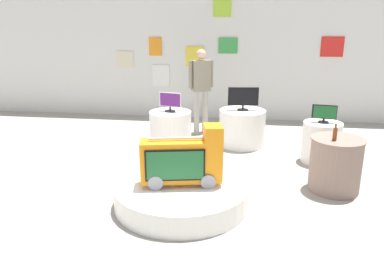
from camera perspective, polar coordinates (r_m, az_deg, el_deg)
ground_plane at (r=5.40m, az=-3.51°, el=-9.42°), size 30.00×30.00×0.00m
back_wall_display at (r=9.51m, az=1.82°, el=11.98°), size 11.84×0.13×3.18m
main_display_pedestal at (r=5.14m, az=-1.58°, el=-8.96°), size 1.78×1.78×0.30m
novelty_firetruck_tv at (r=4.95m, az=-1.37°, el=-4.01°), size 1.09×0.53×0.80m
display_pedestal_left_rear at (r=7.54m, az=7.50°, el=1.02°), size 0.90×0.90×0.71m
tv_on_left_rear at (r=7.40m, az=7.67°, el=5.48°), size 0.58×0.21×0.45m
display_pedestal_center_rear at (r=6.95m, az=18.79°, el=-1.11°), size 0.65×0.65×0.71m
tv_on_center_rear at (r=6.82m, az=19.21°, el=3.03°), size 0.41×0.17×0.31m
display_pedestal_right_rear at (r=7.38m, az=-3.24°, el=0.78°), size 0.81×0.81×0.71m
tv_on_right_rear at (r=7.24m, az=-3.31°, el=4.99°), size 0.44×0.20×0.37m
side_table_round at (r=5.85m, az=20.69°, el=-4.16°), size 0.75×0.75×0.78m
bottle_on_side_table at (r=5.59m, az=20.62°, el=0.11°), size 0.06×0.06×0.24m
shopper_browsing_near_truck at (r=8.21m, az=1.36°, el=7.50°), size 0.50×0.36×1.80m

